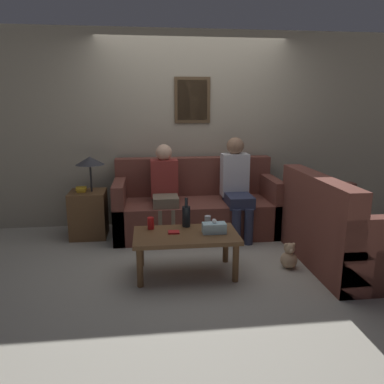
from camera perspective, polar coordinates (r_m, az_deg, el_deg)
ground_plane at (r=4.52m, az=1.48°, el=-8.18°), size 16.00×16.00×0.00m
wall_back at (r=5.19m, az=-0.01°, el=9.42°), size 9.00×0.08×2.60m
couch_main at (r=4.91m, az=0.62°, el=-2.39°), size 2.08×0.87×0.95m
couch_side at (r=4.23m, az=21.73°, el=-5.95°), size 0.87×1.49×0.95m
coffee_table at (r=3.69m, az=-0.94°, el=-7.22°), size 1.02×0.58×0.42m
side_table_with_lamp at (r=4.90m, az=-15.45°, el=-2.49°), size 0.45×0.44×1.02m
wine_bottle at (r=3.85m, az=-0.88°, el=-3.63°), size 0.08×0.08×0.30m
drinking_glass at (r=3.86m, az=2.39°, el=-4.47°), size 0.06×0.06×0.11m
book_stack at (r=3.69m, az=-2.79°, el=-6.13°), size 0.11×0.09×0.02m
soda_can at (r=3.81m, az=-6.31°, el=-4.75°), size 0.07×0.07×0.12m
tissue_box at (r=3.68m, az=3.39°, el=-5.46°), size 0.23×0.12×0.15m
person_left at (r=4.66m, az=-4.16°, el=0.66°), size 0.34×0.58×1.16m
person_right at (r=4.74m, az=6.81°, el=1.27°), size 0.34×0.65×1.24m
teddy_bear at (r=4.03m, az=14.56°, el=-9.57°), size 0.17×0.17×0.27m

